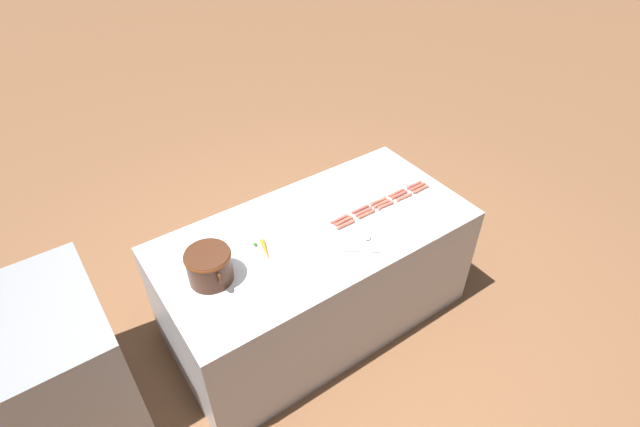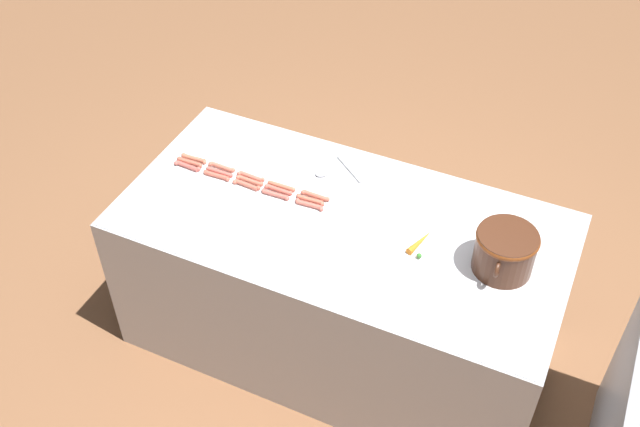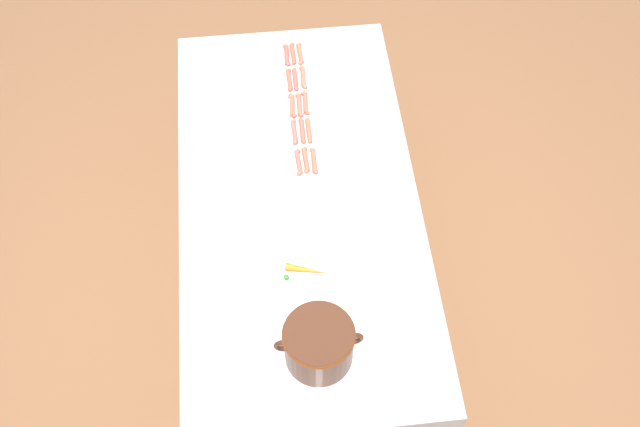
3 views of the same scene
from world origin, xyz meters
name	(u,v)px [view 3 (image 3 of 3)]	position (x,y,z in m)	size (l,w,h in m)	color
ground_plane	(302,292)	(0.00, 0.00, 0.00)	(20.00, 20.00, 0.00)	brown
griddle_counter	(301,249)	(0.00, 0.00, 0.42)	(1.00, 2.02, 0.84)	#ADAFB5
hot_dog_0	(300,54)	(-0.08, -0.83, 0.85)	(0.03, 0.14, 0.02)	#C4684D
hot_dog_1	(303,77)	(-0.08, -0.67, 0.85)	(0.03, 0.14, 0.02)	#C66851
hot_dog_2	(305,103)	(-0.08, -0.51, 0.85)	(0.03, 0.14, 0.02)	#C7614D
hot_dog_3	(309,130)	(-0.08, -0.35, 0.85)	(0.02, 0.14, 0.02)	#BF6248
hot_dog_4	(314,161)	(-0.08, -0.17, 0.85)	(0.03, 0.14, 0.02)	#C0604A
hot_dog_5	(293,54)	(-0.05, -0.83, 0.85)	(0.03, 0.14, 0.02)	#C15D47
hot_dog_6	(295,79)	(-0.04, -0.66, 0.85)	(0.02, 0.14, 0.02)	#C75A4E
hot_dog_7	(299,105)	(-0.05, -0.50, 0.85)	(0.03, 0.14, 0.02)	#C1644D
hot_dog_8	(302,131)	(-0.05, -0.35, 0.85)	(0.03, 0.14, 0.02)	#C65B4C
hot_dog_9	(306,160)	(-0.05, -0.18, 0.85)	(0.03, 0.14, 0.02)	#CD614A
hot_dog_10	(287,55)	(-0.02, -0.82, 0.85)	(0.03, 0.14, 0.02)	#C15A4F
hot_dog_11	(289,80)	(-0.02, -0.66, 0.85)	(0.03, 0.14, 0.02)	#C35B48
hot_dog_12	(292,106)	(-0.02, -0.50, 0.85)	(0.03, 0.14, 0.02)	#C7604C
hot_dog_13	(294,132)	(-0.01, -0.35, 0.85)	(0.03, 0.14, 0.02)	#C05E51
hot_dog_14	(298,162)	(-0.02, -0.17, 0.85)	(0.03, 0.14, 0.02)	#C55F50
bean_pot	(319,343)	(-0.01, 0.72, 0.95)	(0.32, 0.26, 0.19)	#472616
serving_spoon	(358,157)	(-0.27, -0.18, 0.85)	(0.20, 0.24, 0.02)	#B7B7BC
carrot	(305,270)	(0.01, 0.36, 0.86)	(0.18, 0.08, 0.03)	orange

